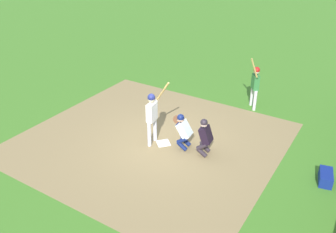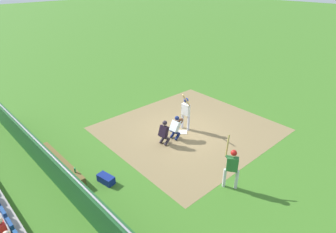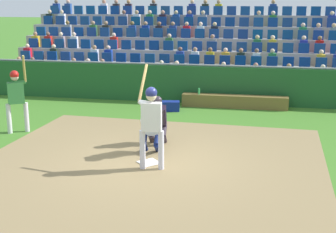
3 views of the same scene
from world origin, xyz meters
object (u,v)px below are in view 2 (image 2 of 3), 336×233
catcher_crouching (176,126)px  water_bottle_on_bench (75,170)px  home_plate_marker (183,132)px  home_plate_umpire (164,131)px  dugout_bench (61,164)px  on_deck_batter (232,165)px  equipment_duffel_bag (106,179)px  batter_at_plate (186,110)px

catcher_crouching → water_bottle_on_bench: 5.34m
home_plate_marker → water_bottle_on_bench: 6.03m
home_plate_umpire → dugout_bench: 4.94m
home_plate_umpire → water_bottle_on_bench: size_ratio=5.93×
water_bottle_on_bench → dugout_bench: bearing=-176.4°
home_plate_umpire → on_deck_batter: (4.11, -0.30, 0.39)m
home_plate_umpire → equipment_duffel_bag: home_plate_umpire is taller
home_plate_marker → water_bottle_on_bench: bearing=-93.5°
dugout_bench → catcher_crouching: bearing=72.1°
on_deck_batter → dugout_bench: bearing=-143.6°
batter_at_plate → water_bottle_on_bench: bearing=-92.1°
home_plate_marker → home_plate_umpire: 1.63m
batter_at_plate → equipment_duffel_bag: size_ratio=3.09×
dugout_bench → batter_at_plate: bearing=77.1°
batter_at_plate → dugout_bench: (-1.47, -6.42, -0.95)m
home_plate_marker → dugout_bench: dugout_bench is taller
equipment_duffel_bag → dugout_bench: bearing=-167.1°
catcher_crouching → water_bottle_on_bench: (-0.50, -5.32, -0.15)m
batter_at_plate → home_plate_umpire: (0.25, -1.82, -0.46)m
home_plate_umpire → catcher_crouching: bearing=88.6°
home_plate_marker → batter_at_plate: batter_at_plate is taller
catcher_crouching → home_plate_umpire: 0.80m
water_bottle_on_bench → equipment_duffel_bag: (0.92, 0.82, -0.39)m
home_plate_umpire → on_deck_batter: size_ratio=0.59×
batter_at_plate → on_deck_batter: bearing=-25.9°
home_plate_umpire → on_deck_batter: 4.14m
home_plate_marker → on_deck_batter: size_ratio=0.20×
batter_at_plate → home_plate_umpire: 1.89m
equipment_duffel_bag → home_plate_marker: bearing=86.3°
home_plate_marker → equipment_duffel_bag: bearing=-83.9°
home_plate_umpire → home_plate_marker: bearing=94.5°
home_plate_umpire → equipment_duffel_bag: (0.44, -3.70, -0.54)m
catcher_crouching → home_plate_umpire: (-0.02, -0.80, 0.01)m
home_plate_marker → catcher_crouching: size_ratio=0.35×
home_plate_umpire → on_deck_batter: bearing=-4.2°
home_plate_marker → batter_at_plate: size_ratio=0.19×
home_plate_umpire → dugout_bench: (-1.72, -4.60, -0.49)m
batter_at_plate → catcher_crouching: batter_at_plate is taller
catcher_crouching → home_plate_marker: bearing=101.3°
on_deck_batter → home_plate_marker: bearing=157.2°
home_plate_marker → equipment_duffel_bag: (0.55, -5.17, 0.15)m
water_bottle_on_bench → home_plate_marker: bearing=86.5°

